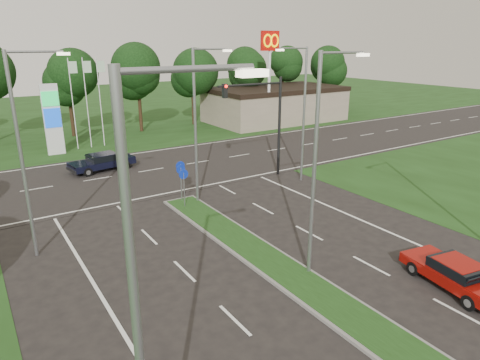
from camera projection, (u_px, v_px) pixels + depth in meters
verge_far at (56, 115)px, 56.64m from camera, size 160.00×50.00×0.02m
cross_road at (138, 172)px, 31.90m from camera, size 160.00×12.00×0.02m
median_kerb at (328, 301)px, 15.92m from camera, size 2.00×26.00×0.12m
commercial_building at (275, 104)px, 52.26m from camera, size 16.00×9.00×4.00m
streetlight_median_near at (319, 156)px, 16.49m from camera, size 2.53×0.22×9.00m
streetlight_median_far at (198, 119)px, 24.47m from camera, size 2.53×0.22×9.00m
streetlight_left_near at (148, 315)px, 6.89m from camera, size 2.53×0.22×9.00m
streetlight_left_far at (25, 146)px, 18.06m from camera, size 2.53×0.22×9.00m
streetlight_right_far at (302, 108)px, 28.52m from camera, size 2.53×0.22×9.00m
traffic_signal at (265, 112)px, 29.41m from camera, size 5.10×0.42×7.00m
median_signs at (182, 176)px, 25.31m from camera, size 1.16×1.76×2.38m
gas_pylon at (55, 117)px, 36.17m from camera, size 5.80×1.26×8.00m
mcdonalds_sign at (270, 55)px, 45.14m from camera, size 2.20×0.47×10.40m
treeline_far at (78, 68)px, 42.57m from camera, size 6.00×6.00×9.90m
red_sedan at (455, 273)px, 16.77m from camera, size 2.37×4.40×1.15m
navy_sedan at (102, 161)px, 32.23m from camera, size 4.86×2.53×1.28m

